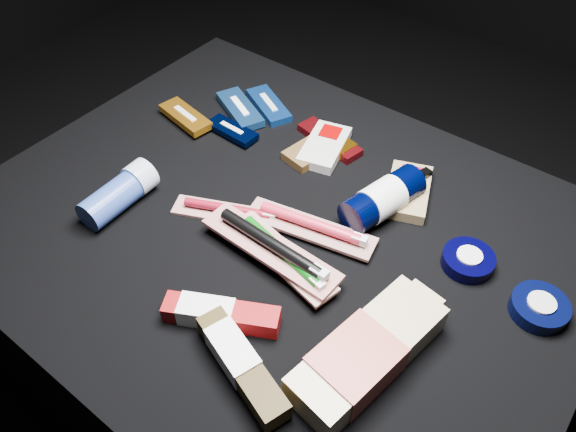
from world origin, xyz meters
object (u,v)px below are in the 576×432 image
Objects in this scene: bodywash_bottle at (366,354)px; deodorant_stick at (120,194)px; lotion_bottle at (383,199)px; toothpaste_carton_red at (216,314)px.

deodorant_stick is (-0.48, 0.01, 0.00)m from bodywash_bottle.
deodorant_stick is (-0.35, -0.25, -0.00)m from lotion_bottle.
lotion_bottle is 0.29m from bodywash_bottle.
lotion_bottle is 0.43m from deodorant_stick.
deodorant_stick is at bearing -131.38° from lotion_bottle.
lotion_bottle is 1.20× the size of toothpaste_carton_red.
lotion_bottle is at bearing 125.64° from bodywash_bottle.
toothpaste_carton_red is (0.28, -0.07, -0.01)m from deodorant_stick.
bodywash_bottle is at bearing -2.48° from deodorant_stick.
deodorant_stick reaches higher than bodywash_bottle.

